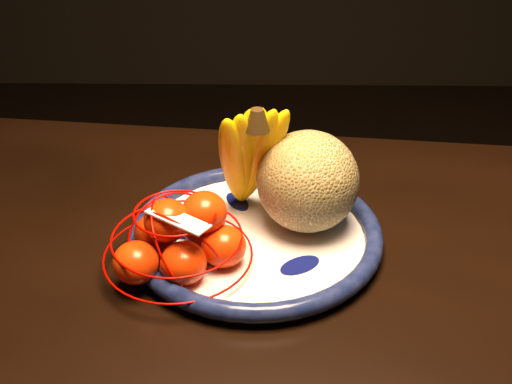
{
  "coord_description": "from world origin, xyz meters",
  "views": [
    {
      "loc": [
        0.16,
        -0.62,
        1.2
      ],
      "look_at": [
        0.15,
        0.05,
        0.78
      ],
      "focal_mm": 45.0,
      "sensor_mm": 36.0,
      "label": 1
    }
  ],
  "objects_px": {
    "dining_table": "(132,340)",
    "fruit_bowl": "(256,234)",
    "banana_bunch": "(248,154)",
    "mandarin_bag": "(181,239)",
    "cantaloupe": "(308,181)"
  },
  "relations": [
    {
      "from": "banana_bunch",
      "to": "mandarin_bag",
      "type": "distance_m",
      "value": 0.14
    },
    {
      "from": "dining_table",
      "to": "fruit_bowl",
      "type": "height_order",
      "value": "fruit_bowl"
    },
    {
      "from": "fruit_bowl",
      "to": "cantaloupe",
      "type": "bearing_deg",
      "value": 21.31
    },
    {
      "from": "dining_table",
      "to": "banana_bunch",
      "type": "distance_m",
      "value": 0.27
    },
    {
      "from": "dining_table",
      "to": "banana_bunch",
      "type": "bearing_deg",
      "value": 53.07
    },
    {
      "from": "cantaloupe",
      "to": "mandarin_bag",
      "type": "xyz_separation_m",
      "value": [
        -0.15,
        -0.08,
        -0.03
      ]
    },
    {
      "from": "fruit_bowl",
      "to": "banana_bunch",
      "type": "xyz_separation_m",
      "value": [
        -0.01,
        0.05,
        0.09
      ]
    },
    {
      "from": "dining_table",
      "to": "fruit_bowl",
      "type": "bearing_deg",
      "value": 39.83
    },
    {
      "from": "dining_table",
      "to": "banana_bunch",
      "type": "relative_size",
      "value": 8.36
    },
    {
      "from": "fruit_bowl",
      "to": "mandarin_bag",
      "type": "bearing_deg",
      "value": -147.1
    },
    {
      "from": "fruit_bowl",
      "to": "cantaloupe",
      "type": "relative_size",
      "value": 2.49
    },
    {
      "from": "fruit_bowl",
      "to": "cantaloupe",
      "type": "height_order",
      "value": "cantaloupe"
    },
    {
      "from": "fruit_bowl",
      "to": "mandarin_bag",
      "type": "relative_size",
      "value": 1.56
    },
    {
      "from": "fruit_bowl",
      "to": "banana_bunch",
      "type": "bearing_deg",
      "value": 101.63
    },
    {
      "from": "fruit_bowl",
      "to": "dining_table",
      "type": "bearing_deg",
      "value": -146.23
    }
  ]
}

